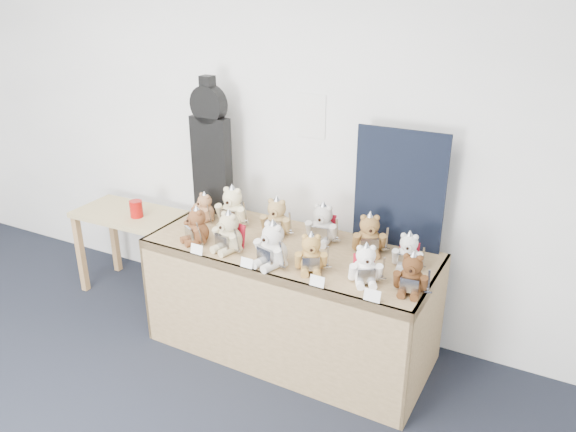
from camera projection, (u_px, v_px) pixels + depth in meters
The scene contains 22 objects.
room_shell at pixel (311, 116), 3.79m from camera, with size 6.00×6.00×6.00m.
display_table at pixel (285, 275), 3.64m from camera, with size 1.90×0.81×0.79m.
side_table at pixel (130, 226), 4.46m from camera, with size 0.85×0.48×0.70m.
guitar_case at pixel (211, 148), 4.01m from camera, with size 0.31×0.10×1.00m.
navy_board at pixel (399, 189), 3.52m from camera, with size 0.58×0.02×0.77m, color black.
red_cup at pixel (136, 209), 4.30m from camera, with size 0.10×0.10×0.13m, color #A90E0B.
teddy_front_far_left at pixel (197, 227), 3.67m from camera, with size 0.22×0.22×0.27m.
teddy_front_left at pixel (229, 233), 3.55m from camera, with size 0.24×0.22×0.30m.
teddy_front_centre at pixel (272, 246), 3.36m from camera, with size 0.26×0.24×0.32m.
teddy_front_right at pixel (311, 254), 3.31m from camera, with size 0.22×0.21×0.27m.
teddy_front_far_right at pixel (365, 266), 3.18m from camera, with size 0.22×0.21×0.27m.
teddy_front_end at pixel (412, 275), 3.07m from camera, with size 0.22×0.19×0.27m.
teddy_back_left at pixel (232, 208), 3.92m from camera, with size 0.26×0.22×0.32m.
teddy_back_centre_left at pixel (277, 219), 3.77m from camera, with size 0.25×0.21×0.29m.
teddy_back_centre_right at pixel (322, 225), 3.67m from camera, with size 0.25×0.21×0.30m.
teddy_back_right at pixel (369, 236), 3.53m from camera, with size 0.24×0.23×0.29m.
teddy_back_end at pixel (408, 252), 3.34m from camera, with size 0.21×0.18×0.25m.
teddy_back_far_left at pixel (204, 208), 4.00m from camera, with size 0.19×0.18×0.24m.
entry_card_a at pixel (197, 249), 3.53m from camera, with size 0.09×0.00×0.06m, color white.
entry_card_b at pixel (247, 263), 3.37m from camera, with size 0.08×0.00×0.06m, color white.
entry_card_c at pixel (317, 281), 3.16m from camera, with size 0.09×0.00×0.06m, color white.
entry_card_d at pixel (372, 296), 3.01m from camera, with size 0.09×0.00×0.07m, color white.
Camera 1 is at (2.28, -0.90, 2.39)m, focal length 35.00 mm.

